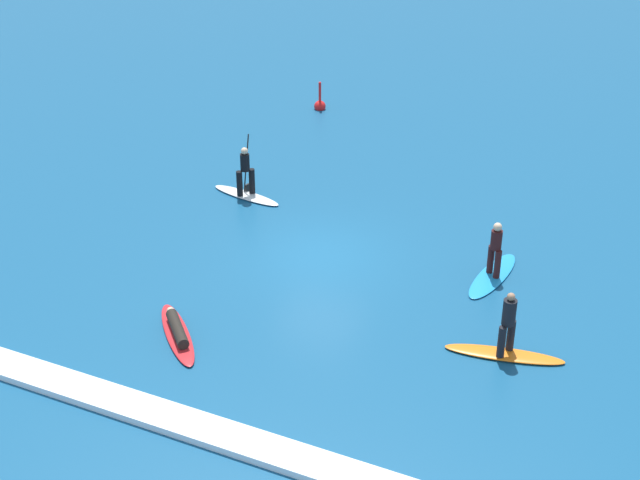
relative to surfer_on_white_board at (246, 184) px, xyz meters
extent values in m
plane|color=navy|center=(3.88, -2.48, -0.47)|extent=(120.00, 120.00, 0.00)
ellipsoid|color=white|center=(0.00, -0.01, -0.42)|extent=(2.70, 0.98, 0.10)
cylinder|color=black|center=(0.14, 0.16, 0.07)|extent=(0.23, 0.23, 0.87)
cylinder|color=black|center=(-0.14, -0.17, 0.07)|extent=(0.23, 0.23, 0.87)
cylinder|color=black|center=(0.00, -0.01, 0.79)|extent=(0.35, 0.35, 0.58)
sphere|color=beige|center=(0.00, -0.01, 1.20)|extent=(0.26, 0.26, 0.23)
cylinder|color=black|center=(-0.10, 0.27, 0.63)|extent=(0.11, 0.39, 1.97)
cube|color=black|center=(-0.10, 0.27, -0.31)|extent=(0.09, 0.21, 0.32)
ellipsoid|color=red|center=(2.30, -7.86, -0.42)|extent=(2.51, 2.54, 0.10)
cylinder|color=black|center=(2.34, -7.90, -0.22)|extent=(1.27, 1.28, 0.30)
sphere|color=beige|center=(1.73, -7.28, -0.20)|extent=(0.29, 0.29, 0.20)
ellipsoid|color=#1E8CD1|center=(8.91, -1.55, -0.43)|extent=(1.10, 2.96, 0.08)
cylinder|color=#381414|center=(8.78, -1.45, 0.04)|extent=(0.21, 0.21, 0.86)
cylinder|color=#381414|center=(9.04, -1.65, 0.04)|extent=(0.21, 0.21, 0.86)
cylinder|color=#381414|center=(8.91, -1.55, 0.75)|extent=(0.36, 0.36, 0.57)
sphere|color=beige|center=(8.91, -1.55, 1.16)|extent=(0.27, 0.27, 0.24)
ellipsoid|color=orange|center=(10.23, -5.14, -0.42)|extent=(3.05, 1.17, 0.10)
cylinder|color=black|center=(10.16, -5.33, 0.07)|extent=(0.23, 0.23, 0.87)
cylinder|color=black|center=(10.29, -4.95, 0.07)|extent=(0.23, 0.23, 0.87)
cylinder|color=black|center=(10.23, -5.14, 0.85)|extent=(0.40, 0.40, 0.69)
sphere|color=#A37556|center=(10.23, -5.14, 1.29)|extent=(0.24, 0.24, 0.20)
sphere|color=red|center=(-1.17, 8.35, -0.35)|extent=(0.48, 0.48, 0.48)
cylinder|color=red|center=(-1.17, 8.35, 0.11)|extent=(0.10, 0.10, 1.15)
cube|color=white|center=(3.88, -10.82, -0.38)|extent=(14.19, 0.90, 0.18)
camera|label=1|loc=(14.10, -24.45, 13.54)|focal=52.62mm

